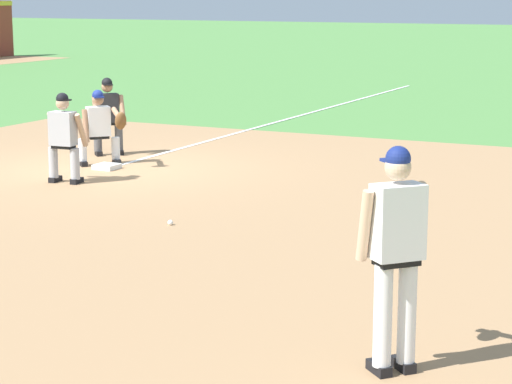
{
  "coord_description": "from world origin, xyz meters",
  "views": [
    {
      "loc": [
        -14.2,
        -9.81,
        3.03
      ],
      "look_at": [
        -4.81,
        -5.23,
        0.93
      ],
      "focal_mm": 70.0,
      "sensor_mm": 36.0,
      "label": 1
    }
  ],
  "objects_px": {
    "baserunner": "(64,134)",
    "first_base_bag": "(107,167)",
    "baseball": "(170,223)",
    "umpire": "(108,113)",
    "pitcher": "(396,245)",
    "first_baseman": "(100,124)"
  },
  "relations": [
    {
      "from": "baserunner",
      "to": "baseball",
      "type": "bearing_deg",
      "value": -120.74
    },
    {
      "from": "umpire",
      "to": "baserunner",
      "type": "bearing_deg",
      "value": -160.03
    },
    {
      "from": "first_baseman",
      "to": "baseball",
      "type": "bearing_deg",
      "value": -134.83
    },
    {
      "from": "first_base_bag",
      "to": "baserunner",
      "type": "xyz_separation_m",
      "value": [
        -1.36,
        -0.13,
        0.75
      ]
    },
    {
      "from": "first_baseman",
      "to": "umpire",
      "type": "bearing_deg",
      "value": 27.74
    },
    {
      "from": "pitcher",
      "to": "umpire",
      "type": "distance_m",
      "value": 11.61
    },
    {
      "from": "baseball",
      "to": "baserunner",
      "type": "distance_m",
      "value": 3.62
    },
    {
      "from": "first_base_bag",
      "to": "pitcher",
      "type": "distance_m",
      "value": 10.16
    },
    {
      "from": "pitcher",
      "to": "baseball",
      "type": "bearing_deg",
      "value": 49.51
    },
    {
      "from": "baserunner",
      "to": "first_baseman",
      "type": "bearing_deg",
      "value": 14.8
    },
    {
      "from": "baseball",
      "to": "pitcher",
      "type": "distance_m",
      "value": 5.72
    },
    {
      "from": "baseball",
      "to": "pitcher",
      "type": "height_order",
      "value": "pitcher"
    },
    {
      "from": "first_base_bag",
      "to": "umpire",
      "type": "bearing_deg",
      "value": 32.87
    },
    {
      "from": "first_base_bag",
      "to": "baserunner",
      "type": "height_order",
      "value": "baserunner"
    },
    {
      "from": "first_base_bag",
      "to": "baseball",
      "type": "distance_m",
      "value": 4.49
    },
    {
      "from": "first_base_bag",
      "to": "first_baseman",
      "type": "height_order",
      "value": "first_baseman"
    },
    {
      "from": "pitcher",
      "to": "first_baseman",
      "type": "height_order",
      "value": "pitcher"
    },
    {
      "from": "first_baseman",
      "to": "first_base_bag",
      "type": "bearing_deg",
      "value": -133.26
    },
    {
      "from": "first_base_bag",
      "to": "umpire",
      "type": "xyz_separation_m",
      "value": [
        1.3,
        0.84,
        0.75
      ]
    },
    {
      "from": "baseball",
      "to": "umpire",
      "type": "bearing_deg",
      "value": 41.91
    },
    {
      "from": "pitcher",
      "to": "first_baseman",
      "type": "distance_m",
      "value": 10.54
    },
    {
      "from": "baserunner",
      "to": "first_base_bag",
      "type": "bearing_deg",
      "value": 5.34
    }
  ]
}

